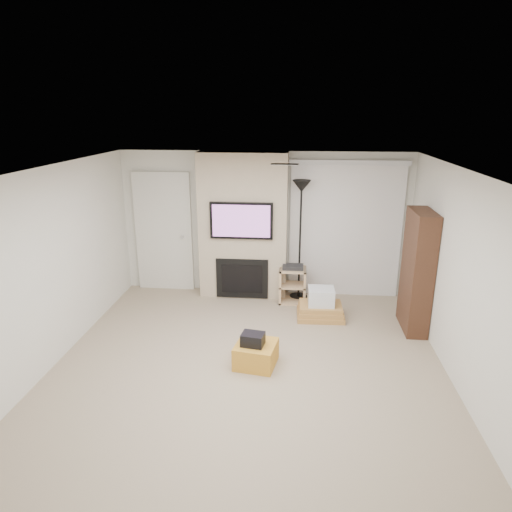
# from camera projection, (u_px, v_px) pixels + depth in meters

# --- Properties ---
(floor) EXTENTS (5.00, 5.50, 0.00)m
(floor) POSITION_uv_depth(u_px,v_px,m) (247.00, 371.00, 5.75)
(floor) COLOR tan
(floor) RESTS_ON ground
(ceiling) EXTENTS (5.00, 5.50, 0.00)m
(ceiling) POSITION_uv_depth(u_px,v_px,m) (246.00, 172.00, 4.99)
(ceiling) COLOR white
(ceiling) RESTS_ON wall_back
(wall_back) EXTENTS (5.00, 0.00, 2.50)m
(wall_back) POSITION_uv_depth(u_px,v_px,m) (264.00, 224.00, 7.98)
(wall_back) COLOR silver
(wall_back) RESTS_ON ground
(wall_front) EXTENTS (5.00, 0.00, 2.50)m
(wall_front) POSITION_uv_depth(u_px,v_px,m) (195.00, 437.00, 2.76)
(wall_front) COLOR silver
(wall_front) RESTS_ON ground
(wall_left) EXTENTS (0.00, 5.50, 2.50)m
(wall_left) POSITION_uv_depth(u_px,v_px,m) (44.00, 272.00, 5.59)
(wall_left) COLOR silver
(wall_left) RESTS_ON ground
(wall_right) EXTENTS (0.00, 5.50, 2.50)m
(wall_right) POSITION_uv_depth(u_px,v_px,m) (466.00, 286.00, 5.14)
(wall_right) COLOR silver
(wall_right) RESTS_ON ground
(hvac_vent) EXTENTS (0.35, 0.18, 0.01)m
(hvac_vent) POSITION_uv_depth(u_px,v_px,m) (285.00, 164.00, 5.71)
(hvac_vent) COLOR silver
(hvac_vent) RESTS_ON ceiling
(ottoman) EXTENTS (0.58, 0.58, 0.30)m
(ottoman) POSITION_uv_depth(u_px,v_px,m) (256.00, 354.00, 5.86)
(ottoman) COLOR gold
(ottoman) RESTS_ON floor
(black_bag) EXTENTS (0.31, 0.26, 0.16)m
(black_bag) POSITION_uv_depth(u_px,v_px,m) (253.00, 339.00, 5.76)
(black_bag) COLOR black
(black_bag) RESTS_ON ottoman
(fireplace_wall) EXTENTS (1.50, 0.47, 2.50)m
(fireplace_wall) POSITION_uv_depth(u_px,v_px,m) (243.00, 227.00, 7.81)
(fireplace_wall) COLOR #C2AE92
(fireplace_wall) RESTS_ON floor
(entry_door) EXTENTS (1.02, 0.11, 2.14)m
(entry_door) POSITION_uv_depth(u_px,v_px,m) (164.00, 233.00, 8.16)
(entry_door) COLOR silver
(entry_door) RESTS_ON floor
(vertical_blinds) EXTENTS (1.98, 0.10, 2.37)m
(vertical_blinds) POSITION_uv_depth(u_px,v_px,m) (346.00, 225.00, 7.80)
(vertical_blinds) COLOR silver
(vertical_blinds) RESTS_ON floor
(floor_lamp) EXTENTS (0.31, 0.31, 2.06)m
(floor_lamp) POSITION_uv_depth(u_px,v_px,m) (301.00, 207.00, 7.55)
(floor_lamp) COLOR black
(floor_lamp) RESTS_ON floor
(av_stand) EXTENTS (0.45, 0.38, 0.66)m
(av_stand) POSITION_uv_depth(u_px,v_px,m) (293.00, 283.00, 7.76)
(av_stand) COLOR #D6B183
(av_stand) RESTS_ON floor
(box_stack) EXTENTS (0.75, 0.57, 0.49)m
(box_stack) POSITION_uv_depth(u_px,v_px,m) (321.00, 306.00, 7.21)
(box_stack) COLOR #BA8544
(box_stack) RESTS_ON floor
(bookshelf) EXTENTS (0.30, 0.80, 1.80)m
(bookshelf) POSITION_uv_depth(u_px,v_px,m) (417.00, 272.00, 6.65)
(bookshelf) COLOR #392115
(bookshelf) RESTS_ON floor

